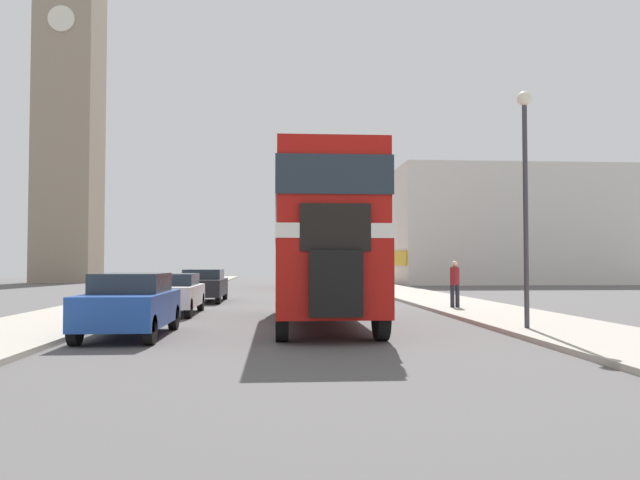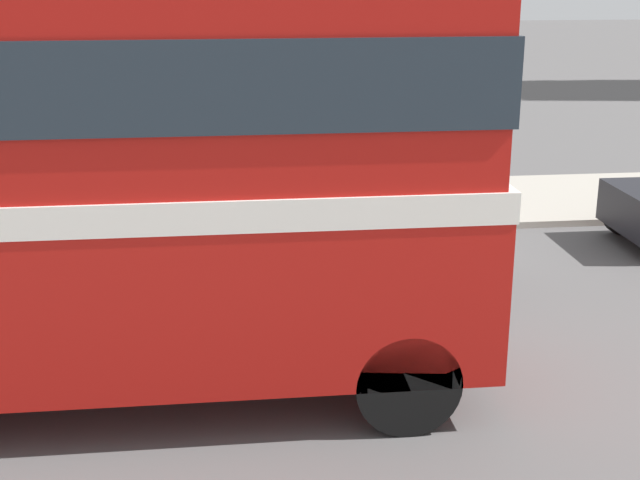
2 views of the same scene
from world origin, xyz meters
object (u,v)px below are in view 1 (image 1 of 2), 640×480
at_px(double_decker_bus, 320,231).
at_px(car_parked_mid, 171,293).
at_px(pedestrian_walking, 455,281).
at_px(car_parked_far, 203,285).
at_px(car_parked_near, 130,304).
at_px(church_tower, 70,58).
at_px(bus_distant, 314,251).
at_px(street_lamp, 525,172).

xyz_separation_m(double_decker_bus, car_parked_mid, (-4.71, 3.78, -1.90)).
relative_size(double_decker_bus, car_parked_mid, 2.32).
distance_m(double_decker_bus, pedestrian_walking, 7.21).
relative_size(car_parked_mid, car_parked_far, 0.92).
relative_size(car_parked_near, pedestrian_walking, 2.35).
relative_size(pedestrian_walking, church_tower, 0.04).
xyz_separation_m(car_parked_far, pedestrian_walking, (9.64, -5.83, 0.31)).
height_order(bus_distant, church_tower, church_tower).
height_order(double_decker_bus, car_parked_far, double_decker_bus).
height_order(bus_distant, car_parked_mid, bus_distant).
relative_size(bus_distant, car_parked_near, 2.55).
xyz_separation_m(car_parked_mid, church_tower, (-14.91, 35.32, 19.29)).
relative_size(bus_distant, car_parked_far, 2.28).
bearing_deg(car_parked_far, pedestrian_walking, -31.16).
bearing_deg(street_lamp, car_parked_mid, 147.31).
bearing_deg(church_tower, bus_distant, -32.59).
bearing_deg(car_parked_far, double_decker_bus, -67.25).
height_order(pedestrian_walking, street_lamp, street_lamp).
bearing_deg(pedestrian_walking, car_parked_mid, -174.46).
relative_size(pedestrian_walking, street_lamp, 0.28).
relative_size(double_decker_bus, car_parked_far, 2.13).
distance_m(car_parked_far, street_lamp, 16.31).
bearing_deg(bus_distant, street_lamp, -82.84).
bearing_deg(car_parked_mid, double_decker_bus, -38.71).
bearing_deg(car_parked_far, street_lamp, -54.21).
bearing_deg(street_lamp, double_decker_bus, 153.96).
bearing_deg(car_parked_near, car_parked_far, 89.24).
distance_m(bus_distant, street_lamp, 28.32).
bearing_deg(church_tower, pedestrian_walking, -54.15).
bearing_deg(bus_distant, church_tower, 147.41).
relative_size(car_parked_far, church_tower, 0.11).
bearing_deg(car_parked_mid, church_tower, 112.88).
xyz_separation_m(double_decker_bus, car_parked_near, (-4.61, -2.55, -1.86)).
bearing_deg(church_tower, car_parked_near, -70.18).
bearing_deg(pedestrian_walking, bus_distant, 100.31).
bearing_deg(church_tower, double_decker_bus, -63.35).
xyz_separation_m(bus_distant, pedestrian_walking, (3.81, -20.92, -1.47)).
distance_m(car_parked_near, street_lamp, 10.05).
bearing_deg(car_parked_near, car_parked_mid, 90.96).
relative_size(bus_distant, church_tower, 0.25).
bearing_deg(street_lamp, car_parked_near, -179.12).
bearing_deg(pedestrian_walking, street_lamp, -92.27).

